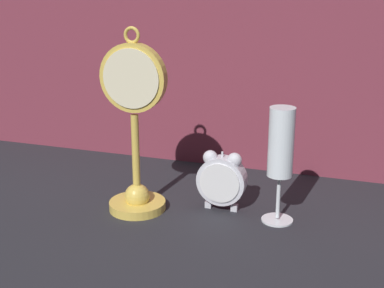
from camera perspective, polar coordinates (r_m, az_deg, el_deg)
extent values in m
plane|color=#232328|center=(0.95, -1.57, -8.54)|extent=(4.00, 4.00, 0.00)
cube|color=brown|center=(1.17, 3.94, 11.04)|extent=(1.37, 0.01, 0.57)
cylinder|color=gold|center=(1.01, -5.84, -6.49)|extent=(0.11, 0.11, 0.02)
sphere|color=gold|center=(1.01, -5.87, -5.56)|extent=(0.05, 0.05, 0.05)
cylinder|color=gold|center=(0.98, -6.00, -1.60)|extent=(0.01, 0.01, 0.17)
cylinder|color=gold|center=(0.94, -6.29, 7.03)|extent=(0.12, 0.02, 0.12)
cylinder|color=beige|center=(0.93, -6.55, 6.93)|extent=(0.11, 0.00, 0.11)
torus|color=gold|center=(0.93, -6.44, 11.47)|extent=(0.03, 0.01, 0.03)
cube|color=silver|center=(1.02, 1.79, -6.43)|extent=(0.01, 0.01, 0.01)
cube|color=silver|center=(1.00, 4.55, -6.79)|extent=(0.01, 0.01, 0.01)
cylinder|color=silver|center=(0.99, 3.21, -3.89)|extent=(0.09, 0.03, 0.09)
cylinder|color=silver|center=(0.98, 2.94, -4.22)|extent=(0.07, 0.00, 0.07)
sphere|color=silver|center=(0.98, 1.97, -1.45)|extent=(0.03, 0.03, 0.03)
sphere|color=silver|center=(0.97, 4.55, -1.73)|extent=(0.03, 0.03, 0.03)
cylinder|color=silver|center=(0.97, 3.26, -1.28)|extent=(0.00, 0.00, 0.02)
cylinder|color=silver|center=(0.98, 9.07, -7.91)|extent=(0.06, 0.06, 0.01)
cylinder|color=silver|center=(0.96, 9.19, -5.58)|extent=(0.01, 0.01, 0.08)
cylinder|color=white|center=(0.92, 9.49, 0.20)|extent=(0.04, 0.04, 0.12)
cylinder|color=#E5D17F|center=(0.93, 9.43, -1.05)|extent=(0.04, 0.04, 0.08)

